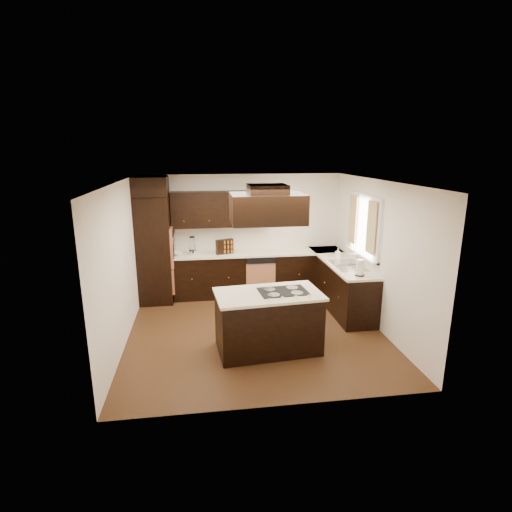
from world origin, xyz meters
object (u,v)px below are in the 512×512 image
at_px(oven_column, 155,250).
at_px(range_hood, 267,208).
at_px(island, 268,323).
at_px(spice_rack, 225,247).

bearing_deg(oven_column, range_hood, -50.26).
relative_size(island, range_hood, 1.44).
bearing_deg(oven_column, spice_rack, 1.08).
relative_size(oven_column, range_hood, 2.02).
xyz_separation_m(island, range_hood, (-0.00, 0.14, 1.72)).
xyz_separation_m(oven_column, range_hood, (1.88, -2.25, 1.10)).
relative_size(range_hood, spice_rack, 2.90).
bearing_deg(spice_rack, island, -99.23).
height_order(island, spice_rack, spice_rack).
distance_m(oven_column, island, 3.10).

